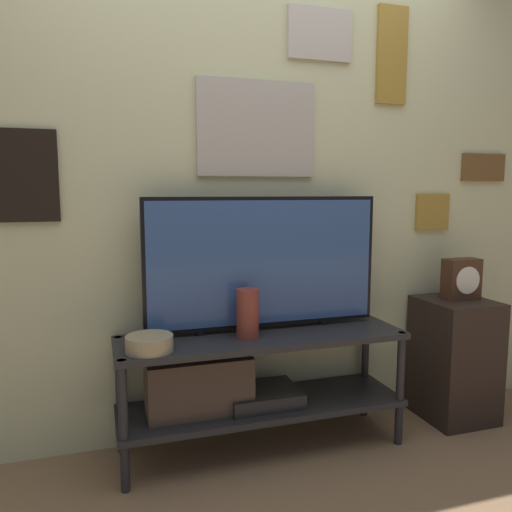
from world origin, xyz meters
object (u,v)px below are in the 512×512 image
vase_wide_bowl (149,343)px  vase_tall_ceramic (248,313)px  mantel_clock (461,279)px  television (264,262)px

vase_wide_bowl → vase_tall_ceramic: (0.47, 0.08, 0.08)m
mantel_clock → vase_wide_bowl: bearing=-176.1°
vase_tall_ceramic → television: bearing=41.5°
television → mantel_clock: bearing=-3.0°
television → vase_tall_ceramic: 0.28m
television → vase_wide_bowl: 0.69m
television → mantel_clock: (1.15, -0.06, -0.13)m
vase_wide_bowl → mantel_clock: 1.75m
vase_tall_ceramic → mantel_clock: 1.27m
vase_wide_bowl → mantel_clock: (1.73, 0.12, 0.17)m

